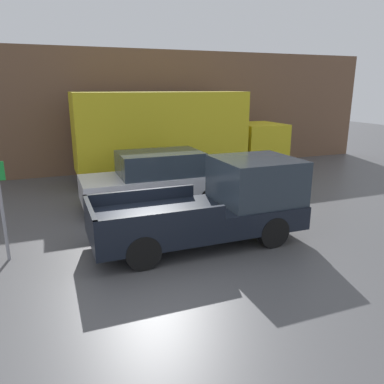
{
  "coord_description": "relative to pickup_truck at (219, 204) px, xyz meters",
  "views": [
    {
      "loc": [
        -1.89,
        -7.4,
        3.65
      ],
      "look_at": [
        1.56,
        1.46,
        0.99
      ],
      "focal_mm": 35.0,
      "sensor_mm": 36.0,
      "label": 1
    }
  ],
  "objects": [
    {
      "name": "pickup_truck",
      "position": [
        0.0,
        0.0,
        0.0
      ],
      "size": [
        5.07,
        2.02,
        1.98
      ],
      "color": "black",
      "rests_on": "ground"
    },
    {
      "name": "delivery_truck",
      "position": [
        1.12,
        6.58,
        0.94
      ],
      "size": [
        8.8,
        2.34,
        3.49
      ],
      "color": "gold",
      "rests_on": "ground"
    },
    {
      "name": "ground_plane",
      "position": [
        -1.86,
        -0.46,
        -0.92
      ],
      "size": [
        60.0,
        60.0,
        0.0
      ],
      "primitive_type": "plane",
      "color": "#4C4C4F"
    },
    {
      "name": "car",
      "position": [
        -0.62,
        3.22,
        -0.07
      ],
      "size": [
        4.62,
        1.92,
        1.73
      ],
      "color": "silver",
      "rests_on": "ground"
    },
    {
      "name": "building_wall",
      "position": [
        -1.86,
        8.74,
        1.7
      ],
      "size": [
        28.0,
        0.15,
        5.25
      ],
      "color": "brown",
      "rests_on": "ground"
    },
    {
      "name": "parking_sign",
      "position": [
        -4.78,
        0.61,
        0.37
      ],
      "size": [
        0.3,
        0.07,
        2.29
      ],
      "color": "gray",
      "rests_on": "ground"
    }
  ]
}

